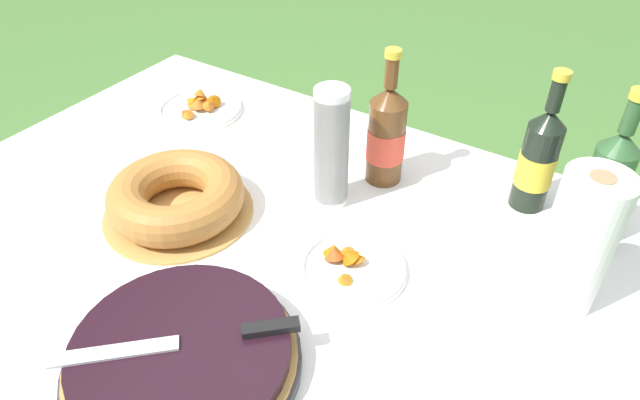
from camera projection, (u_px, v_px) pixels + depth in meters
name	position (u px, v px, depth m)	size (l,w,h in m)	color
garden_table	(259.00, 264.00, 1.18)	(1.50, 1.10, 0.73)	#A87A47
tablecloth	(257.00, 244.00, 1.14)	(1.51, 1.11, 0.10)	white
berry_tart	(182.00, 356.00, 0.88)	(0.37, 0.37, 0.06)	#38383D
serving_knife	(198.00, 339.00, 0.87)	(0.29, 0.27, 0.01)	silver
bundt_cake	(176.00, 197.00, 1.17)	(0.31, 0.31, 0.09)	tan
cup_stack	(331.00, 149.00, 1.15)	(0.07, 0.07, 0.27)	white
cider_bottle_green	(604.00, 189.00, 1.06)	(0.08, 0.08, 0.33)	#2D562D
cider_bottle_amber	(386.00, 135.00, 1.23)	(0.08, 0.08, 0.31)	brown
juice_bottle_red	(538.00, 159.00, 1.15)	(0.08, 0.08, 0.31)	black
snack_plate_near	(200.00, 107.00, 1.52)	(0.22, 0.22, 0.06)	white
snack_plate_left	(351.00, 266.00, 1.06)	(0.20, 0.20, 0.05)	white
paper_towel_roll	(578.00, 243.00, 0.93)	(0.11, 0.11, 0.27)	white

